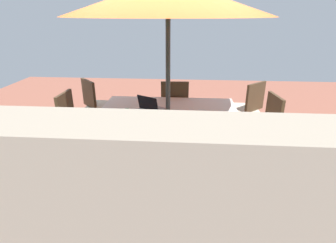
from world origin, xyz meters
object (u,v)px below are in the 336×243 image
object	(u,v)px
chair_north	(158,155)
chair_south	(175,105)
chair_southwest	(246,107)
chair_northeast	(48,152)
cup	(127,113)
dining_table	(168,114)
chair_southeast	(98,104)
chair_west	(261,126)
chair_east	(78,123)
laptop	(151,107)

from	to	relation	value
chair_north	chair_south	size ratio (longest dim) A/B	1.00
chair_north	chair_southwest	size ratio (longest dim) A/B	1.00
chair_northeast	cup	world-z (taller)	chair_northeast
dining_table	cup	world-z (taller)	cup
chair_southeast	chair_north	bearing A→B (deg)	172.07
chair_southeast	chair_northeast	size ratio (longest dim) A/B	1.00
chair_southwest	cup	xyz separation A→B (m)	(1.73, 1.05, 0.24)
chair_west	dining_table	bearing A→B (deg)	-95.64
chair_west	chair_east	bearing A→B (deg)	-95.91
chair_southeast	chair_east	bearing A→B (deg)	134.55
dining_table	chair_north	distance (m)	0.87
dining_table	chair_southeast	world-z (taller)	chair_southeast
chair_northeast	chair_east	world-z (taller)	same
chair_north	chair_east	distance (m)	1.47
laptop	chair_east	bearing A→B (deg)	33.71
chair_north	chair_south	xyz separation A→B (m)	(-0.10, -1.71, 0.00)
laptop	cup	bearing A→B (deg)	71.56
chair_northeast	chair_south	size ratio (longest dim) A/B	1.00
chair_southeast	chair_southwest	distance (m)	2.46
chair_southeast	laptop	distance (m)	1.29
chair_west	chair_southeast	bearing A→B (deg)	-114.47
laptop	cup	xyz separation A→B (m)	(0.28, 0.25, 0.00)
chair_north	chair_southwest	xyz separation A→B (m)	(-1.27, -1.69, 0.00)
chair_west	chair_southwest	distance (m)	0.79
dining_table	chair_southwest	world-z (taller)	chair_southwest
chair_southeast	chair_south	world-z (taller)	same
chair_west	chair_north	distance (m)	1.60
laptop	chair_southeast	bearing A→B (deg)	-7.38
chair_southwest	chair_south	world-z (taller)	same
chair_north	laptop	size ratio (longest dim) A/B	2.45
chair_southeast	chair_south	bearing A→B (deg)	-131.31
laptop	chair_northeast	bearing A→B (deg)	71.49
laptop	chair_south	bearing A→B (deg)	-79.03
chair_northeast	chair_south	world-z (taller)	same
chair_west	chair_south	bearing A→B (deg)	-131.26
cup	dining_table	bearing A→B (deg)	-157.42
chair_north	cup	size ratio (longest dim) A/B	10.36
chair_north	laptop	bearing A→B (deg)	104.00
chair_south	chair_east	bearing A→B (deg)	31.78
chair_south	chair_southeast	bearing A→B (deg)	0.10
chair_southwest	chair_east	distance (m)	2.63
chair_west	chair_south	distance (m)	1.47
chair_southeast	chair_east	world-z (taller)	same
laptop	chair_west	bearing A→B (deg)	-149.55
laptop	chair_southwest	bearing A→B (deg)	-121.22
chair_southwest	cup	bearing A→B (deg)	-11.52
chair_north	chair_southeast	world-z (taller)	same
chair_northeast	cup	size ratio (longest dim) A/B	10.36
cup	chair_north	bearing A→B (deg)	125.84
dining_table	chair_east	distance (m)	1.28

